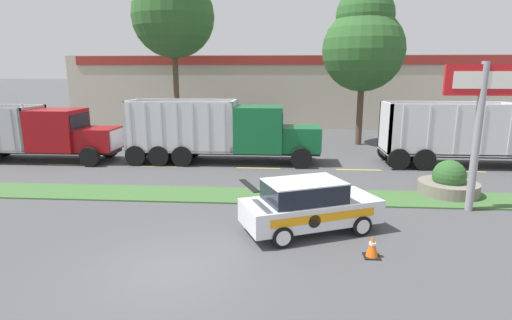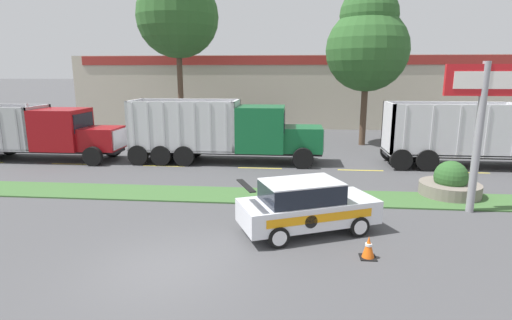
# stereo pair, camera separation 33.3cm
# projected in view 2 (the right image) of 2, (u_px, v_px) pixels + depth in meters

# --- Properties ---
(ground_plane) EXTENTS (600.00, 600.00, 0.00)m
(ground_plane) POSITION_uv_depth(u_px,v_px,m) (165.00, 270.00, 10.59)
(ground_plane) COLOR #474749
(grass_verge) EXTENTS (120.00, 2.15, 0.06)m
(grass_verge) POSITION_uv_depth(u_px,v_px,m) (214.00, 194.00, 17.01)
(grass_verge) COLOR #3D6633
(grass_verge) RESTS_ON ground_plane
(centre_line_3) EXTENTS (2.40, 0.14, 0.01)m
(centre_line_3) POSITION_uv_depth(u_px,v_px,m) (72.00, 164.00, 22.78)
(centre_line_3) COLOR yellow
(centre_line_3) RESTS_ON ground_plane
(centre_line_4) EXTENTS (2.40, 0.14, 0.01)m
(centre_line_4) POSITION_uv_depth(u_px,v_px,m) (164.00, 166.00, 22.29)
(centre_line_4) COLOR yellow
(centre_line_4) RESTS_ON ground_plane
(centre_line_5) EXTENTS (2.40, 0.14, 0.01)m
(centre_line_5) POSITION_uv_depth(u_px,v_px,m) (260.00, 168.00, 21.81)
(centre_line_5) COLOR yellow
(centre_line_5) RESTS_ON ground_plane
(centre_line_6) EXTENTS (2.40, 0.14, 0.01)m
(centre_line_6) POSITION_uv_depth(u_px,v_px,m) (360.00, 170.00, 21.32)
(centre_line_6) COLOR yellow
(centre_line_6) RESTS_ON ground_plane
(centre_line_7) EXTENTS (2.40, 0.14, 0.01)m
(centre_line_7) POSITION_uv_depth(u_px,v_px,m) (466.00, 173.00, 20.84)
(centre_line_7) COLOR yellow
(centre_line_7) RESTS_ON ground_plane
(dump_truck_mid) EXTENTS (10.95, 2.86, 3.58)m
(dump_truck_mid) POSITION_uv_depth(u_px,v_px,m) (242.00, 134.00, 22.89)
(dump_truck_mid) COLOR black
(dump_truck_mid) RESTS_ON ground_plane
(dump_truck_trail) EXTENTS (11.00, 2.79, 3.43)m
(dump_truck_trail) POSITION_uv_depth(u_px,v_px,m) (44.00, 134.00, 23.52)
(dump_truck_trail) COLOR black
(dump_truck_trail) RESTS_ON ground_plane
(rally_car) EXTENTS (4.79, 3.43, 1.77)m
(rally_car) POSITION_uv_depth(u_px,v_px,m) (306.00, 206.00, 12.94)
(rally_car) COLOR silver
(rally_car) RESTS_ON ground_plane
(store_sign_post) EXTENTS (2.73, 0.28, 5.51)m
(store_sign_post) POSITION_uv_depth(u_px,v_px,m) (482.00, 108.00, 14.18)
(store_sign_post) COLOR gray
(store_sign_post) RESTS_ON ground_plane
(stone_planter) EXTENTS (2.47, 2.47, 1.51)m
(stone_planter) POSITION_uv_depth(u_px,v_px,m) (450.00, 184.00, 16.82)
(stone_planter) COLOR slate
(stone_planter) RESTS_ON ground_plane
(traffic_cone) EXTENTS (0.45, 0.45, 0.65)m
(traffic_cone) POSITION_uv_depth(u_px,v_px,m) (368.00, 247.00, 11.20)
(traffic_cone) COLOR black
(traffic_cone) RESTS_ON ground_plane
(store_building_backdrop) EXTENTS (41.66, 12.10, 6.63)m
(store_building_backdrop) POSITION_uv_depth(u_px,v_px,m) (294.00, 90.00, 41.98)
(store_building_backdrop) COLOR #BCB29E
(store_building_backdrop) RESTS_ON ground_plane
(tree_behind_left) EXTENTS (6.42, 6.42, 14.23)m
(tree_behind_left) POSITION_uv_depth(u_px,v_px,m) (177.00, 8.00, 31.04)
(tree_behind_left) COLOR brown
(tree_behind_left) RESTS_ON ground_plane
(tree_behind_centre) EXTENTS (5.66, 5.66, 10.86)m
(tree_behind_centre) POSITION_uv_depth(u_px,v_px,m) (368.00, 42.00, 27.32)
(tree_behind_centre) COLOR brown
(tree_behind_centre) RESTS_ON ground_plane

